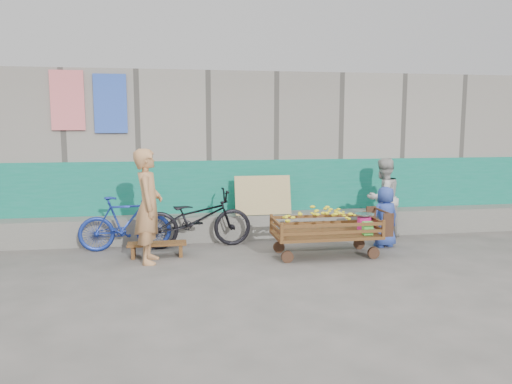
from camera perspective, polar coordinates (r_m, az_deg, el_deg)
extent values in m
plane|color=#53504B|center=(6.84, 1.71, -9.68)|extent=(80.00, 80.00, 0.00)
cube|color=gray|center=(10.59, -2.65, 4.76)|extent=(12.00, 3.00, 3.00)
cube|color=#0C7D5F|center=(9.17, -1.46, -0.71)|extent=(12.00, 0.03, 1.40)
cube|color=slate|center=(9.02, -1.23, -3.91)|extent=(12.00, 0.50, 0.45)
cube|color=tan|center=(8.85, 0.80, -0.37)|extent=(1.00, 0.19, 0.68)
cube|color=#FF777E|center=(9.12, -20.75, 9.78)|extent=(0.55, 0.03, 1.00)
cube|color=blue|center=(9.02, -16.31, 9.68)|extent=(0.55, 0.03, 1.00)
cube|color=#522916|center=(7.89, 7.93, -4.83)|extent=(1.63, 0.81, 0.05)
cylinder|color=#3D2818|center=(7.50, 3.60, -7.40)|extent=(0.18, 0.05, 0.18)
cube|color=#522916|center=(7.30, 2.95, -4.59)|extent=(0.05, 0.05, 0.25)
cylinder|color=#3D2818|center=(8.06, 2.63, -6.32)|extent=(0.18, 0.05, 0.18)
cube|color=#522916|center=(8.03, 1.76, -3.46)|extent=(0.05, 0.05, 0.25)
cylinder|color=#3D2818|center=(7.91, 13.28, -6.79)|extent=(0.18, 0.05, 0.18)
cube|color=#522916|center=(7.79, 14.34, -4.04)|extent=(0.05, 0.05, 0.25)
cylinder|color=#3D2818|center=(8.45, 11.70, -5.82)|extent=(0.18, 0.05, 0.18)
cube|color=#522916|center=(8.48, 12.26, -3.03)|extent=(0.05, 0.05, 0.25)
cube|color=#522916|center=(7.52, 8.83, -4.60)|extent=(1.57, 0.04, 0.05)
cube|color=#522916|center=(7.50, 8.84, -3.79)|extent=(1.57, 0.04, 0.05)
cube|color=#522916|center=(8.23, 7.15, -3.50)|extent=(1.57, 0.04, 0.05)
cube|color=#522916|center=(8.21, 7.16, -2.76)|extent=(1.57, 0.04, 0.05)
cube|color=#522916|center=(7.67, 2.32, -4.26)|extent=(0.04, 0.76, 0.05)
cube|color=#522916|center=(7.65, 2.33, -3.47)|extent=(0.04, 0.76, 0.05)
cube|color=#522916|center=(8.14, 13.25, -3.77)|extent=(0.04, 0.76, 0.05)
cube|color=#522916|center=(8.12, 13.27, -3.02)|extent=(0.04, 0.76, 0.05)
cylinder|color=#3D2818|center=(8.16, 14.35, -2.15)|extent=(0.04, 0.72, 0.04)
cube|color=#3D2818|center=(8.47, 13.01, -2.82)|extent=(0.16, 0.04, 0.36)
cube|color=#3D2818|center=(7.87, 14.88, -3.68)|extent=(0.16, 0.04, 0.36)
ellipsoid|color=yellow|center=(7.82, 7.33, -3.28)|extent=(1.18, 0.63, 0.40)
cylinder|color=#FA239A|center=(8.08, 12.25, -3.63)|extent=(0.22, 0.22, 0.24)
cylinder|color=silver|center=(8.05, 12.27, -2.75)|extent=(0.03, 0.03, 0.05)
cylinder|color=silver|center=(8.05, 12.28, -2.49)|extent=(0.31, 0.31, 0.02)
cube|color=#52E049|center=(7.83, 12.63, -4.06)|extent=(0.14, 0.11, 0.20)
cube|color=#522916|center=(7.93, -11.25, -5.81)|extent=(0.90, 0.27, 0.04)
cube|color=#522916|center=(7.98, -13.84, -6.68)|extent=(0.05, 0.25, 0.18)
cube|color=#522916|center=(7.96, -8.60, -6.58)|extent=(0.05, 0.25, 0.18)
imported|color=tan|center=(7.53, -12.19, -1.59)|extent=(0.45, 0.64, 1.70)
imported|color=#BBBBB5|center=(9.32, 14.30, -0.66)|extent=(0.86, 0.77, 1.45)
imported|color=#2E46A0|center=(8.64, 14.54, -2.76)|extent=(0.55, 0.42, 1.02)
imported|color=black|center=(8.40, -6.86, -3.04)|extent=(1.88, 0.76, 0.97)
imported|color=navy|center=(8.43, -14.71, -3.46)|extent=(1.52, 0.58, 0.89)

